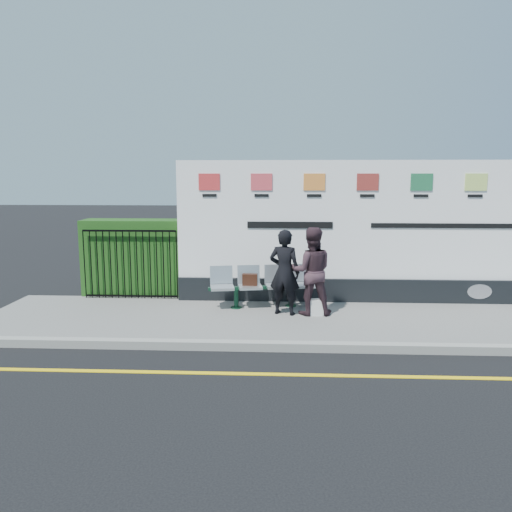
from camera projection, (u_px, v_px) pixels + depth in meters
The scene contains 12 objects.
ground at pixel (371, 376), 7.04m from camera, with size 80.00×80.00×0.00m, color black.
pavement at pixel (348, 321), 9.50m from camera, with size 14.00×3.00×0.12m, color slate.
kerb at pixel (360, 348), 8.02m from camera, with size 14.00×0.18×0.14m, color gray.
yellow_line at pixel (371, 376), 7.04m from camera, with size 14.00×0.10×0.01m, color yellow.
billboard at pixel (365, 241), 10.59m from camera, with size 8.00×0.30×3.00m.
hedge at pixel (136, 257), 11.34m from camera, with size 2.35×0.70×1.70m, color #1F4C16.
railing at pixel (130, 264), 10.91m from camera, with size 2.05×0.06×1.54m, color black, non-canonical shape.
bench at pixel (264, 296), 10.26m from camera, with size 2.17×0.57×0.47m, color #B2B8BB, non-canonical shape.
woman_left at pixel (284, 272), 9.65m from camera, with size 0.61×0.40×1.67m, color black.
woman_right at pixel (311, 271), 9.64m from camera, with size 0.83×0.65×1.71m, color #3A252D.
handbag_brown at pixel (250, 280), 10.17m from camera, with size 0.30×0.13×0.24m, color black.
carrier_bag_white at pixel (315, 307), 9.68m from camera, with size 0.31×0.19×0.31m, color silver.
Camera 1 is at (-1.31, -6.75, 2.81)m, focal length 35.00 mm.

